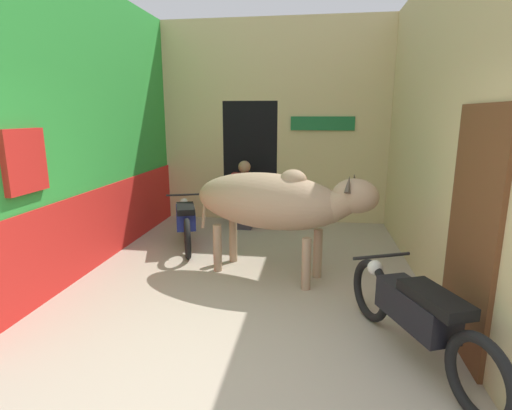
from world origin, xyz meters
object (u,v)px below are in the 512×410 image
(shopkeeper_seated, at_px, (244,193))
(plastic_stool, at_px, (266,214))
(cow, at_px, (274,202))
(motorcycle_far, at_px, (186,219))
(motorcycle_near, at_px, (415,313))

(shopkeeper_seated, bearing_deg, plastic_stool, 18.28)
(cow, xyz_separation_m, motorcycle_far, (-1.50, 1.05, -0.56))
(plastic_stool, bearing_deg, motorcycle_far, -132.74)
(motorcycle_far, relative_size, shopkeeper_seated, 1.50)
(motorcycle_far, height_order, shopkeeper_seated, shopkeeper_seated)
(plastic_stool, bearing_deg, motorcycle_near, -66.31)
(motorcycle_near, height_order, motorcycle_far, motorcycle_near)
(plastic_stool, bearing_deg, shopkeeper_seated, -161.72)
(shopkeeper_seated, bearing_deg, motorcycle_near, -60.90)
(plastic_stool, bearing_deg, cow, -80.75)
(motorcycle_far, bearing_deg, cow, -34.99)
(cow, height_order, motorcycle_far, cow)
(cow, relative_size, motorcycle_near, 1.26)
(shopkeeper_seated, height_order, plastic_stool, shopkeeper_seated)
(motorcycle_far, xyz_separation_m, shopkeeper_seated, (0.74, 1.09, 0.23))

